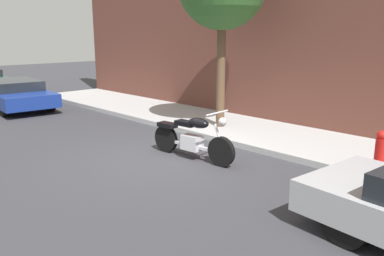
# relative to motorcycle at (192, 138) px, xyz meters

# --- Properties ---
(ground_plane) EXTENTS (60.00, 60.00, 0.00)m
(ground_plane) POSITION_rel_motorcycle_xyz_m (-0.44, -0.37, -0.46)
(ground_plane) COLOR #38383D
(sidewalk) EXTENTS (20.33, 2.65, 0.14)m
(sidewalk) POSITION_rel_motorcycle_xyz_m (-0.44, 2.67, -0.39)
(sidewalk) COLOR #B1B1B1
(sidewalk) RESTS_ON ground
(motorcycle) EXTENTS (2.21, 0.70, 1.12)m
(motorcycle) POSITION_rel_motorcycle_xyz_m (0.00, 0.00, 0.00)
(motorcycle) COLOR black
(motorcycle) RESTS_ON ground
(parked_car_blue) EXTENTS (4.53, 2.17, 1.03)m
(parked_car_blue) POSITION_rel_motorcycle_xyz_m (-8.86, -0.42, 0.09)
(parked_car_blue) COLOR black
(parked_car_blue) RESTS_ON ground
(fire_hydrant) EXTENTS (0.20, 0.20, 0.91)m
(fire_hydrant) POSITION_rel_motorcycle_xyz_m (3.28, 1.74, -0.00)
(fire_hydrant) COLOR red
(fire_hydrant) RESTS_ON ground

